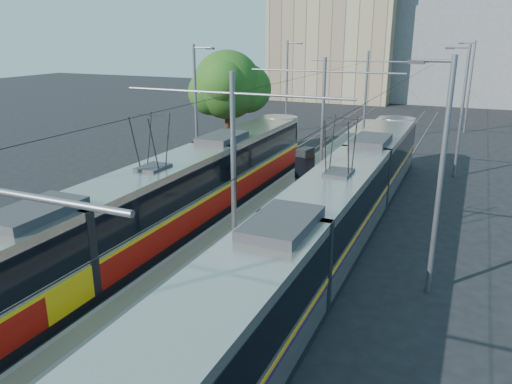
% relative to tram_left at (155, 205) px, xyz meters
% --- Properties ---
extents(ground, '(160.00, 160.00, 0.00)m').
position_rel_tram_left_xyz_m(ground, '(3.60, -7.82, -1.71)').
color(ground, black).
rests_on(ground, ground).
extents(platform, '(4.00, 50.00, 0.30)m').
position_rel_tram_left_xyz_m(platform, '(3.60, 9.18, -1.56)').
color(platform, gray).
rests_on(platform, ground).
extents(tactile_strip_left, '(0.70, 50.00, 0.01)m').
position_rel_tram_left_xyz_m(tactile_strip_left, '(2.15, 9.18, -1.40)').
color(tactile_strip_left, gray).
rests_on(tactile_strip_left, platform).
extents(tactile_strip_right, '(0.70, 50.00, 0.01)m').
position_rel_tram_left_xyz_m(tactile_strip_right, '(5.05, 9.18, -1.40)').
color(tactile_strip_right, gray).
rests_on(tactile_strip_right, platform).
extents(rails, '(8.71, 70.00, 0.03)m').
position_rel_tram_left_xyz_m(rails, '(3.60, 9.18, -1.69)').
color(rails, gray).
rests_on(rails, ground).
extents(tram_left, '(2.43, 30.82, 5.50)m').
position_rel_tram_left_xyz_m(tram_left, '(0.00, 0.00, 0.00)').
color(tram_left, black).
rests_on(tram_left, ground).
extents(tram_right, '(2.43, 31.39, 5.50)m').
position_rel_tram_left_xyz_m(tram_right, '(7.20, 2.30, 0.15)').
color(tram_right, black).
rests_on(tram_right, ground).
extents(catenary, '(9.20, 70.00, 7.00)m').
position_rel_tram_left_xyz_m(catenary, '(3.60, 6.33, 2.82)').
color(catenary, slate).
rests_on(catenary, platform).
extents(street_lamps, '(15.18, 38.22, 8.00)m').
position_rel_tram_left_xyz_m(street_lamps, '(3.60, 13.18, 2.48)').
color(street_lamps, slate).
rests_on(street_lamps, ground).
extents(shelter, '(0.85, 1.16, 2.32)m').
position_rel_tram_left_xyz_m(shelter, '(3.61, 8.98, -0.19)').
color(shelter, black).
rests_on(shelter, platform).
extents(tree, '(5.20, 4.81, 7.56)m').
position_rel_tram_left_xyz_m(tree, '(-3.77, 15.02, 3.40)').
color(tree, '#382314').
rests_on(tree, ground).
extents(building_left, '(16.32, 12.24, 14.43)m').
position_rel_tram_left_xyz_m(building_left, '(-6.40, 52.18, 5.52)').
color(building_left, tan).
rests_on(building_left, ground).
extents(building_centre, '(18.36, 14.28, 17.32)m').
position_rel_tram_left_xyz_m(building_centre, '(9.60, 56.18, 6.96)').
color(building_centre, gray).
rests_on(building_centre, ground).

